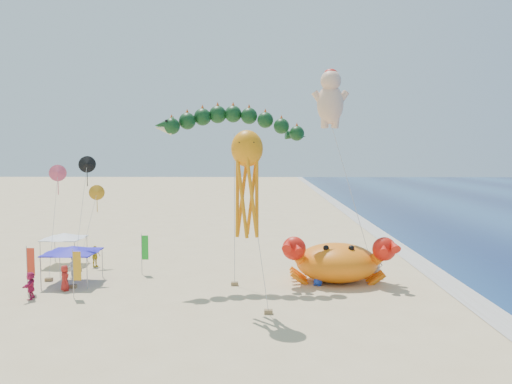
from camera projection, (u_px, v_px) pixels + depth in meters
The scene contains 11 objects.
ground at pixel (283, 284), 35.89m from camera, with size 320.00×320.00×0.00m, color #D1B784.
foam_strip at pixel (451, 285), 35.67m from camera, with size 320.00×320.00×0.00m, color silver.
crab_inflatable at pixel (337, 261), 36.36m from camera, with size 8.03×5.02×3.52m.
dragon_kite at pixel (232, 127), 36.53m from camera, with size 11.10×4.06×12.55m.
cherub_kite at pixel (331, 97), 40.03m from camera, with size 4.77×1.99×16.14m.
octopus_kite at pixel (247, 175), 29.31m from camera, with size 2.46×1.69×10.76m.
canopy_blue at pixel (72, 249), 36.12m from camera, with size 3.85×3.85×2.71m.
canopy_white at pixel (64, 236), 42.00m from camera, with size 3.38×3.38×2.71m.
feather_flags at pixel (63, 258), 35.23m from camera, with size 11.07×6.45×3.20m.
beachgoers at pixel (134, 273), 35.62m from camera, with size 24.16×10.52×1.82m.
small_kites at pixel (80, 187), 39.20m from camera, with size 3.80×7.60×9.25m.
Camera 1 is at (-1.33, -35.29, 9.43)m, focal length 35.00 mm.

